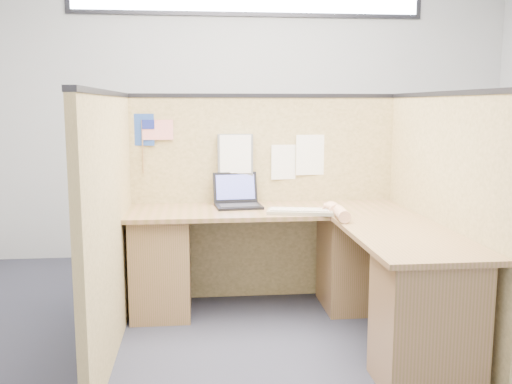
{
  "coord_description": "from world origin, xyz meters",
  "views": [
    {
      "loc": [
        -0.49,
        -3.21,
        1.45
      ],
      "look_at": [
        -0.11,
        0.5,
        0.88
      ],
      "focal_mm": 40.0,
      "sensor_mm": 36.0,
      "label": 1
    }
  ],
  "objects": [
    {
      "name": "laptop",
      "position": [
        -0.2,
        0.81,
        0.79
      ],
      "size": [
        0.34,
        0.33,
        0.23
      ],
      "rotation": [
        0.0,
        0.0,
        0.1
      ],
      "color": "black",
      "rests_on": "l_desk"
    },
    {
      "name": "mouse",
      "position": [
        0.4,
        0.48,
        0.75
      ],
      "size": [
        0.13,
        0.09,
        0.05
      ],
      "primitive_type": "ellipsoid",
      "rotation": [
        0.0,
        0.0,
        0.22
      ],
      "color": "#B6B6BB",
      "rests_on": "l_desk"
    },
    {
      "name": "paper_left",
      "position": [
        0.36,
        0.97,
        1.08
      ],
      "size": [
        0.23,
        0.02,
        0.3
      ],
      "primitive_type": "cube",
      "rotation": [
        0.0,
        0.0,
        0.08
      ],
      "color": "white",
      "rests_on": "cubicle_partitions"
    },
    {
      "name": "file_holder",
      "position": [
        -0.21,
        0.94,
        1.08
      ],
      "size": [
        0.26,
        0.05,
        0.33
      ],
      "color": "slate",
      "rests_on": "cubicle_partitions"
    },
    {
      "name": "wall_front",
      "position": [
        0.0,
        -2.25,
        1.4
      ],
      "size": [
        5.0,
        0.0,
        5.0
      ],
      "primitive_type": "plane",
      "rotation": [
        -1.57,
        0.0,
        0.0
      ],
      "color": "#ACAFB2",
      "rests_on": "floor"
    },
    {
      "name": "l_desk",
      "position": [
        0.18,
        0.29,
        0.39
      ],
      "size": [
        1.95,
        1.75,
        0.73
      ],
      "color": "brown",
      "rests_on": "floor"
    },
    {
      "name": "blue_poster",
      "position": [
        -0.88,
        0.97,
        1.27
      ],
      "size": [
        0.17,
        0.03,
        0.23
      ],
      "primitive_type": "cube",
      "rotation": [
        0.0,
        0.0,
        -0.14
      ],
      "color": "#214297",
      "rests_on": "cubicle_partitions"
    },
    {
      "name": "wall_back",
      "position": [
        0.0,
        2.25,
        1.4
      ],
      "size": [
        5.0,
        0.0,
        5.0
      ],
      "primitive_type": "plane",
      "rotation": [
        1.57,
        0.0,
        0.0
      ],
      "color": "#ACAFB2",
      "rests_on": "floor"
    },
    {
      "name": "hand_forearm",
      "position": [
        0.41,
        0.33,
        0.77
      ],
      "size": [
        0.12,
        0.41,
        0.09
      ],
      "color": "tan",
      "rests_on": "l_desk"
    },
    {
      "name": "american_flag",
      "position": [
        -0.8,
        0.96,
        1.26
      ],
      "size": [
        0.23,
        0.01,
        0.39
      ],
      "color": "olive",
      "rests_on": "cubicle_partitions"
    },
    {
      "name": "keyboard",
      "position": [
        0.2,
        0.48,
        0.75
      ],
      "size": [
        0.49,
        0.25,
        0.03
      ],
      "rotation": [
        0.0,
        0.0,
        -0.2
      ],
      "color": "gray",
      "rests_on": "l_desk"
    },
    {
      "name": "cubicle_partitions",
      "position": [
        0.0,
        0.43,
        0.77
      ],
      "size": [
        2.06,
        1.83,
        1.53
      ],
      "color": "olive",
      "rests_on": "floor"
    },
    {
      "name": "floor",
      "position": [
        0.0,
        0.0,
        0.0
      ],
      "size": [
        5.0,
        5.0,
        0.0
      ],
      "primitive_type": "plane",
      "color": "black",
      "rests_on": "ground"
    },
    {
      "name": "paper_right",
      "position": [
        0.16,
        0.97,
        1.03
      ],
      "size": [
        0.2,
        0.02,
        0.26
      ],
      "primitive_type": "cube",
      "rotation": [
        0.0,
        0.0,
        0.1
      ],
      "color": "white",
      "rests_on": "cubicle_partitions"
    }
  ]
}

